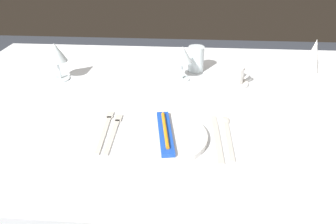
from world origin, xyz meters
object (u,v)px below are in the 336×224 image
Objects in this scene: napkin_folded at (313,56)px; coffee_cup_left at (234,74)px; spoon_soup at (228,132)px; wine_glass_left at (56,54)px; fork_inner at (105,129)px; dinner_plate at (165,137)px; drink_tumbler at (196,60)px; toothbrush_package at (165,132)px; dinner_knife at (217,139)px; wine_glass_centre at (182,56)px; fork_outer at (114,131)px.

coffee_cup_left is at bearing -156.67° from napkin_folded.
wine_glass_left reaches higher than spoon_soup.
wine_glass_left is (-0.27, 0.34, 0.11)m from fork_inner.
drink_tumbler is at bearing 79.61° from dinner_plate.
toothbrush_package is 0.45m from coffee_cup_left.
wine_glass_left is at bearing 148.61° from dinner_knife.
napkin_folded reaches higher than drink_tumbler.
wine_glass_left is at bearing -176.26° from wine_glass_centre.
dinner_knife is 0.43m from wine_glass_centre.
wine_glass_centre is 0.49m from wine_glass_left.
coffee_cup_left is at bearing 76.94° from dinner_knife.
dinner_knife is 1.06× the size of spoon_soup.
coffee_cup_left is at bearing 39.36° from fork_inner.
toothbrush_package reaches higher than dinner_knife.
toothbrush_package is 0.78m from napkin_folded.
fork_outer and fork_inner have the same top height.
napkin_folded is at bearing 12.53° from wine_glass_centre.
coffee_cup_left reaches higher than fork_outer.
dinner_plate is at bearing -121.77° from coffee_cup_left.
coffee_cup_left is at bearing 80.99° from spoon_soup.
fork_outer is at bearing -176.36° from spoon_soup.
wine_glass_left is 1.04m from napkin_folded.
napkin_folded is (1.03, 0.15, -0.04)m from wine_glass_left.
spoon_soup is 1.56× the size of napkin_folded.
napkin_folded is (0.73, 0.50, 0.07)m from fork_outer.
spoon_soup is 0.46m from drink_tumbler.
spoon_soup is 0.62m from napkin_folded.
drink_tumbler is at bearing 59.18° from fork_inner.
dinner_plate is 0.51m from drink_tumbler.
drink_tumbler is at bearing 12.82° from wine_glass_left.
dinner_knife is at bearing 3.64° from dinner_plate.
napkin_folded is (0.58, 0.53, 0.06)m from dinner_plate.
toothbrush_package is at bearing -11.05° from fork_inner.
fork_outer is at bearing 170.38° from dinner_plate.
toothbrush_package is 0.97× the size of spoon_soup.
spoon_soup is at bearing 14.69° from toothbrush_package.
wine_glass_centre is (0.19, 0.38, 0.10)m from fork_outer.
wine_glass_centre is 0.92× the size of wine_glass_left.
toothbrush_package is 0.16m from fork_outer.
dinner_plate is 0.16m from fork_outer.
wine_glass_centre is 0.99× the size of napkin_folded.
napkin_folded is at bearing 42.52° from toothbrush_package.
drink_tumbler reaches higher than fork_outer.
napkin_folded is (0.58, 0.53, 0.04)m from toothbrush_package.
dinner_plate is 1.61× the size of wine_glass_left.
napkin_folded reaches higher than spoon_soup.
fork_outer and dinner_knife have the same top height.
dinner_plate is 0.15m from dinner_knife.
spoon_soup reaches higher than fork_outer.
napkin_folded reaches higher than toothbrush_package.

